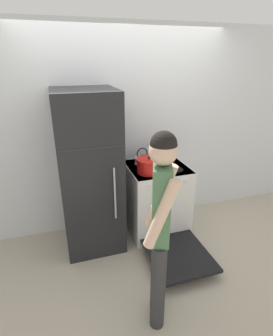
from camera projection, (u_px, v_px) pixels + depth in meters
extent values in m
plane|color=#B2A893|center=(128.00, 218.00, 3.82)|extent=(14.00, 14.00, 0.00)
cube|color=silver|center=(126.00, 132.00, 3.35)|extent=(10.00, 0.06, 2.55)
cube|color=black|center=(90.00, 173.00, 3.00)|extent=(0.67, 0.71, 1.87)
cube|color=#2D2D2D|center=(92.00, 149.00, 2.53)|extent=(0.66, 0.01, 0.01)
cylinder|color=#B2B5BA|center=(115.00, 194.00, 2.78)|extent=(0.02, 0.02, 0.60)
cube|color=white|center=(156.00, 199.00, 3.43)|extent=(0.73, 0.69, 0.91)
cube|color=black|center=(157.00, 167.00, 3.25)|extent=(0.71, 0.68, 0.02)
cube|color=black|center=(166.00, 212.00, 3.15)|extent=(0.63, 0.05, 0.69)
cylinder|color=black|center=(149.00, 173.00, 3.08)|extent=(0.22, 0.22, 0.01)
cylinder|color=black|center=(174.00, 169.00, 3.17)|extent=(0.22, 0.22, 0.01)
cylinder|color=black|center=(141.00, 164.00, 3.33)|extent=(0.22, 0.22, 0.01)
cylinder|color=black|center=(165.00, 161.00, 3.42)|extent=(0.22, 0.22, 0.01)
cylinder|color=silver|center=(151.00, 186.00, 2.90)|extent=(0.04, 0.02, 0.04)
cylinder|color=silver|center=(163.00, 185.00, 2.94)|extent=(0.04, 0.02, 0.04)
cylinder|color=silver|center=(175.00, 183.00, 2.98)|extent=(0.04, 0.02, 0.04)
cylinder|color=silver|center=(186.00, 181.00, 3.02)|extent=(0.04, 0.02, 0.04)
cube|color=black|center=(178.00, 255.00, 2.93)|extent=(0.67, 0.73, 0.04)
cube|color=#99999E|center=(159.00, 205.00, 3.37)|extent=(0.59, 0.38, 0.01)
cylinder|color=red|center=(149.00, 166.00, 3.05)|extent=(0.28, 0.28, 0.15)
cylinder|color=red|center=(149.00, 159.00, 3.02)|extent=(0.29, 0.29, 0.02)
sphere|color=black|center=(149.00, 158.00, 3.01)|extent=(0.03, 0.03, 0.03)
cylinder|color=red|center=(136.00, 164.00, 2.99)|extent=(0.03, 0.02, 0.02)
cylinder|color=red|center=(161.00, 161.00, 3.07)|extent=(0.03, 0.02, 0.02)
cylinder|color=silver|center=(142.00, 161.00, 3.31)|extent=(0.19, 0.19, 0.09)
cone|color=silver|center=(142.00, 157.00, 3.29)|extent=(0.18, 0.18, 0.02)
sphere|color=black|center=(142.00, 155.00, 3.28)|extent=(0.02, 0.02, 0.02)
cone|color=silver|center=(149.00, 159.00, 3.33)|extent=(0.10, 0.03, 0.08)
torus|color=black|center=(142.00, 153.00, 3.27)|extent=(0.14, 0.01, 0.14)
cylinder|color=silver|center=(166.00, 156.00, 3.40)|extent=(0.10, 0.10, 0.15)
cylinder|color=#9E7547|center=(168.00, 151.00, 3.38)|extent=(0.01, 0.02, 0.22)
cylinder|color=#232326|center=(168.00, 149.00, 3.38)|extent=(0.05, 0.04, 0.24)
cylinder|color=#B2B5BA|center=(167.00, 150.00, 3.37)|extent=(0.03, 0.06, 0.24)
cylinder|color=#4C4C51|center=(167.00, 150.00, 3.37)|extent=(0.02, 0.03, 0.24)
cylinder|color=#C63D33|center=(167.00, 149.00, 3.38)|extent=(0.05, 0.03, 0.25)
cylinder|color=#2D2D30|center=(158.00, 288.00, 2.14)|extent=(0.12, 0.12, 0.84)
cylinder|color=#2D2D30|center=(158.00, 273.00, 2.29)|extent=(0.12, 0.12, 0.84)
cube|color=#47704C|center=(161.00, 205.00, 1.93)|extent=(0.21, 0.27, 0.63)
cylinder|color=beige|center=(162.00, 215.00, 1.81)|extent=(0.27, 0.17, 0.56)
cylinder|color=beige|center=(161.00, 196.00, 2.05)|extent=(0.27, 0.17, 0.56)
sphere|color=beige|center=(163.00, 151.00, 1.77)|extent=(0.20, 0.20, 0.20)
sphere|color=black|center=(164.00, 144.00, 1.75)|extent=(0.19, 0.19, 0.19)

